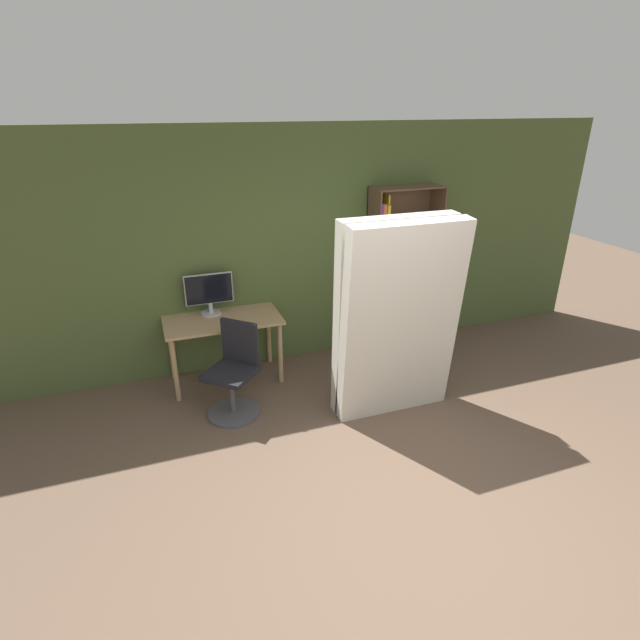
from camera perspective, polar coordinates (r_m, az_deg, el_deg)
ground_plane at (r=4.03m, az=11.89°, el=-22.66°), size 16.00×16.00×0.00m
wall_back at (r=5.77m, az=-2.64°, el=8.22°), size 8.00×0.06×2.70m
desk at (r=5.49m, az=-10.99°, el=-0.86°), size 1.24×0.63×0.75m
monitor at (r=5.52m, az=-12.55°, el=3.15°), size 0.52×0.22×0.46m
office_chair at (r=5.02m, az=-9.79°, el=-6.55°), size 0.62×0.62×0.94m
bookshelf at (r=6.17m, az=8.29°, el=5.25°), size 0.84×0.35×2.00m
mattress_near at (r=4.73m, az=9.29°, el=-0.36°), size 1.17×0.34×1.96m
mattress_far at (r=4.88m, az=8.28°, el=0.44°), size 1.17×0.23×1.96m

